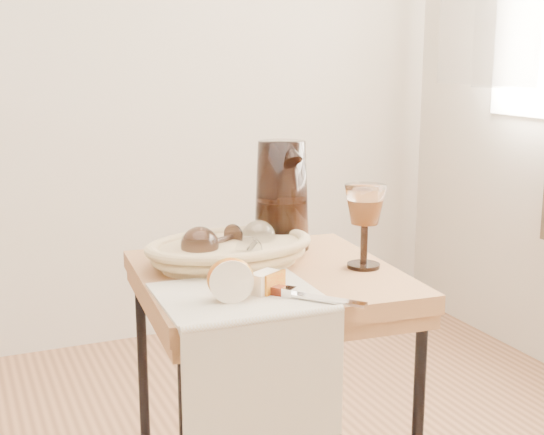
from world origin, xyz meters
name	(u,v)px	position (x,y,z in m)	size (l,w,h in m)	color
side_table	(268,418)	(0.43, 0.34, 0.34)	(0.53, 0.53, 0.68)	brown
tea_towel	(239,296)	(0.31, 0.20, 0.68)	(0.30, 0.27, 0.01)	silver
bread_basket	(230,253)	(0.37, 0.41, 0.71)	(0.33, 0.23, 0.06)	tan
goblet_lying_a	(215,242)	(0.34, 0.43, 0.73)	(0.13, 0.08, 0.08)	#4A3227
goblet_lying_b	(254,242)	(0.42, 0.39, 0.73)	(0.13, 0.08, 0.08)	white
pitcher	(282,195)	(0.54, 0.51, 0.81)	(0.17, 0.25, 0.29)	black
wine_goblet	(364,226)	(0.63, 0.28, 0.77)	(0.09, 0.09, 0.18)	white
apple_half	(230,279)	(0.29, 0.18, 0.72)	(0.09, 0.05, 0.08)	#AF1004
apple_wedge	(264,282)	(0.36, 0.19, 0.70)	(0.06, 0.03, 0.04)	#FFE9C9
table_knife	(294,292)	(0.40, 0.15, 0.69)	(0.26, 0.03, 0.02)	silver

